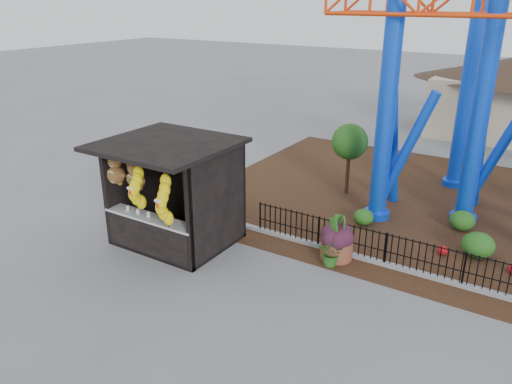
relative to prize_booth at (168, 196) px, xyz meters
The scene contains 9 objects.
ground 3.50m from the prize_booth, 16.63° to the right, with size 120.00×120.00×0.00m, color slate.
mulch_bed 10.09m from the prize_booth, 45.37° to the left, with size 18.00×12.00×0.02m, color #331E11.
curb 7.47m from the prize_booth, 16.68° to the left, with size 18.00×0.18×0.12m, color gray.
prize_booth is the anchor object (origin of this frame).
picket_fence 8.25m from the prize_booth, 14.87° to the left, with size 12.20×0.06×1.00m, color black, non-canonical shape.
terracotta_planter 5.02m from the prize_booth, 21.76° to the left, with size 0.90×0.90×0.55m, color brown.
planter_foliage 4.90m from the prize_booth, 21.76° to the left, with size 0.70×0.70×0.64m, color #341424.
potted_plant 4.89m from the prize_booth, 16.37° to the left, with size 0.70×0.61×0.78m, color #285A1A.
landscaping 9.05m from the prize_booth, 30.37° to the left, with size 8.66×3.23×0.72m.
Camera 1 is at (6.21, -8.97, 6.87)m, focal length 35.00 mm.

